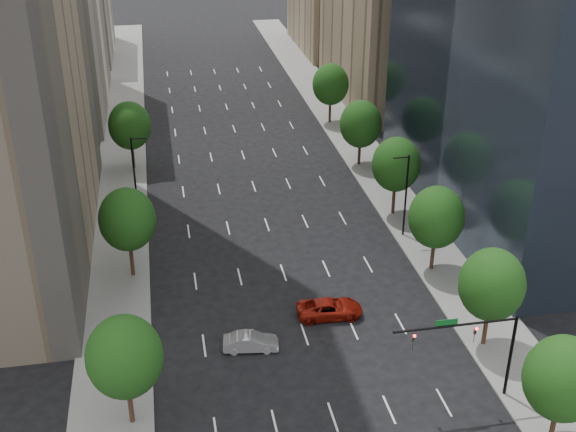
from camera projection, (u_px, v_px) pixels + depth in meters
sidewalk_left at (119, 237)px, 75.99m from camera, size 6.00×200.00×0.15m
sidewalk_right at (406, 212)px, 81.00m from camera, size 6.00×200.00×0.15m
filler_left at (70, 7)px, 137.02m from camera, size 14.00×26.00×18.00m
parking_tan_right at (388, 2)px, 110.83m from camera, size 14.00×30.00×30.00m
filler_right at (335, 6)px, 142.93m from camera, size 14.00×26.00×16.00m
tree_right_0 at (563, 379)px, 47.67m from camera, size 5.20×5.20×8.39m
tree_right_1 at (492, 285)px, 57.15m from camera, size 5.20×5.20×8.75m
tree_right_2 at (436, 217)px, 67.73m from camera, size 5.20×5.20×8.61m
tree_right_3 at (396, 164)px, 78.12m from camera, size 5.20×5.20×8.89m
tree_right_4 at (361, 124)px, 90.59m from camera, size 5.20×5.20×8.46m
tree_right_5 at (331, 84)px, 104.48m from camera, size 5.20×5.20×8.75m
tree_left_0 at (124, 357)px, 49.11m from camera, size 5.20×5.20×8.75m
tree_left_1 at (127, 220)px, 66.55m from camera, size 5.20×5.20×8.97m
tree_left_2 at (130, 126)px, 89.47m from camera, size 5.20×5.20×8.68m
streetlight_rn at (405, 193)px, 74.12m from camera, size 1.70×0.20×9.00m
streetlight_ln at (135, 174)px, 78.54m from camera, size 1.70×0.20×9.00m
traffic_signal at (481, 341)px, 51.59m from camera, size 9.12×0.40×7.38m
car_silver at (251, 342)px, 58.86m from camera, size 4.60×2.10×1.46m
car_red_far at (330, 308)px, 63.02m from camera, size 5.77×2.86×1.57m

